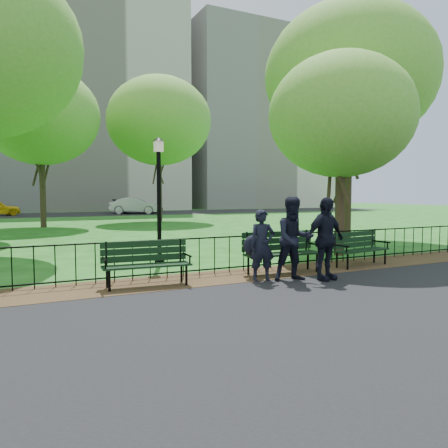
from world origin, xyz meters
name	(u,v)px	position (x,y,z in m)	size (l,w,h in m)	color
ground	(298,285)	(0.00, 0.00, 0.00)	(120.00, 120.00, 0.00)	#1D5516
asphalt_path	(440,331)	(0.00, -3.40, 0.01)	(60.00, 9.20, 0.01)	black
dirt_strip	(261,273)	(0.00, 1.50, 0.01)	(60.00, 1.60, 0.01)	#3D2C19
far_street	(74,214)	(0.00, 35.00, 0.01)	(70.00, 9.00, 0.01)	black
iron_fence	(251,251)	(0.00, 2.00, 0.50)	(24.06, 0.06, 1.00)	black
apartment_mid	(74,84)	(2.00, 48.00, 15.00)	(24.00, 15.00, 30.00)	#B9B5A9
apartment_east	(249,124)	(26.00, 48.00, 12.00)	(20.00, 15.00, 24.00)	silver
park_bench_main	(269,247)	(0.11, 1.30, 0.68)	(2.10, 0.70, 1.10)	black
park_bench_left_a	(146,258)	(-2.89, 1.33, 0.59)	(1.85, 0.70, 1.03)	black
park_bench_right_a	(359,245)	(2.92, 1.32, 0.57)	(1.81, 0.77, 0.99)	black
lamppost	(159,196)	(-1.79, 3.83, 1.87)	(0.31, 0.31, 3.44)	black
tree_near_e	(341,116)	(3.86, 3.16, 4.33)	(4.47, 4.47, 6.24)	#2D2116
tree_mid_e	(350,77)	(7.19, 6.53, 6.68)	(6.90, 6.90, 9.62)	#2D2116
tree_far_c	(41,116)	(-3.67, 19.46, 6.32)	(6.53, 6.53, 9.10)	#2D2116
tree_far_e	(159,121)	(3.96, 21.58, 6.89)	(7.12, 7.12, 9.92)	#2D2116
person_left	(262,245)	(-0.43, 0.74, 0.80)	(0.57, 0.38, 1.57)	black
person_mid	(294,239)	(0.22, 0.45, 0.94)	(0.90, 0.47, 1.85)	black
person_right	(325,239)	(0.87, 0.19, 0.94)	(1.08, 0.44, 1.85)	black
sedan_silver	(135,206)	(5.30, 33.20, 0.78)	(1.63, 4.68, 1.54)	#9C9EA3
sedan_dark	(138,206)	(6.11, 35.32, 0.73)	(2.01, 4.95, 1.44)	black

